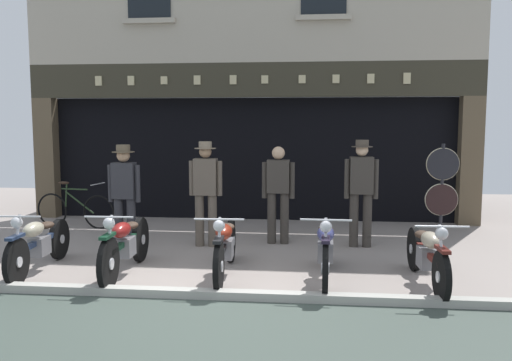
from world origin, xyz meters
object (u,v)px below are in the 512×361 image
at_px(motorcycle_center_right, 325,248).
at_px(assistant_far_right, 361,188).
at_px(leaning_bicycle, 75,209).
at_px(motorcycle_center_left, 125,244).
at_px(motorcycle_center, 225,245).
at_px(motorcycle_left, 39,242).
at_px(salesman_left, 124,189).
at_px(tyre_sign_pole, 442,183).
at_px(advert_board_near, 161,141).
at_px(salesman_right, 278,190).
at_px(shopkeeper_center, 206,188).
at_px(motorcycle_right, 427,254).

height_order(motorcycle_center_right, assistant_far_right, assistant_far_right).
bearing_deg(leaning_bicycle, motorcycle_center_left, 43.71).
bearing_deg(motorcycle_center, motorcycle_left, -0.97).
bearing_deg(motorcycle_center_right, salesman_left, -25.72).
height_order(assistant_far_right, leaning_bicycle, assistant_far_right).
relative_size(assistant_far_right, tyre_sign_pole, 1.05).
relative_size(motorcycle_left, leaning_bicycle, 1.14).
bearing_deg(assistant_far_right, advert_board_near, -31.73).
distance_m(tyre_sign_pole, advert_board_near, 5.89).
height_order(salesman_right, assistant_far_right, assistant_far_right).
xyz_separation_m(motorcycle_center_left, assistant_far_right, (3.35, 2.01, 0.57)).
height_order(shopkeeper_center, tyre_sign_pole, shopkeeper_center).
bearing_deg(salesman_left, motorcycle_center, 140.60).
height_order(motorcycle_center, motorcycle_center_right, motorcycle_center_right).
bearing_deg(shopkeeper_center, motorcycle_center_right, 138.28).
xyz_separation_m(shopkeeper_center, leaning_bicycle, (-2.93, 1.36, -0.62)).
xyz_separation_m(motorcycle_left, motorcycle_center, (2.62, 0.08, 0.01)).
height_order(motorcycle_center_right, motorcycle_right, motorcycle_center_right).
bearing_deg(shopkeeper_center, motorcycle_center, 109.87).
relative_size(motorcycle_center_right, salesman_right, 1.19).
distance_m(shopkeeper_center, leaning_bicycle, 3.29).
relative_size(assistant_far_right, leaning_bicycle, 1.04).
bearing_deg(motorcycle_center_right, leaning_bicycle, -31.06).
relative_size(motorcycle_center_left, tyre_sign_pole, 1.20).
relative_size(motorcycle_left, motorcycle_center_left, 0.96).
bearing_deg(salesman_left, assistant_far_right, -176.04).
xyz_separation_m(shopkeeper_center, salesman_right, (1.19, 0.33, -0.06)).
relative_size(motorcycle_right, leaning_bicycle, 1.15).
bearing_deg(leaning_bicycle, shopkeeper_center, 74.26).
relative_size(motorcycle_center_left, motorcycle_right, 1.04).
bearing_deg(motorcycle_right, advert_board_near, -45.81).
distance_m(motorcycle_left, salesman_right, 3.87).
relative_size(salesman_left, advert_board_near, 1.58).
distance_m(motorcycle_right, salesman_right, 3.04).
height_order(motorcycle_right, leaning_bicycle, leaning_bicycle).
relative_size(salesman_right, assistant_far_right, 0.93).
distance_m(motorcycle_center_left, assistant_far_right, 3.95).
height_order(motorcycle_center, advert_board_near, advert_board_near).
relative_size(salesman_right, advert_board_near, 1.55).
distance_m(motorcycle_center_left, motorcycle_right, 4.01).
bearing_deg(motorcycle_left, salesman_right, -150.66).
height_order(salesman_left, leaning_bicycle, salesman_left).
bearing_deg(advert_board_near, motorcycle_center_right, -51.89).
bearing_deg(assistant_far_right, salesman_right, -5.12).
relative_size(motorcycle_center_right, salesman_left, 1.16).
xyz_separation_m(motorcycle_left, salesman_right, (3.22, 2.09, 0.52)).
bearing_deg(motorcycle_center, motorcycle_center_left, 1.36).
xyz_separation_m(assistant_far_right, leaning_bicycle, (-5.52, 1.13, -0.64)).
xyz_separation_m(motorcycle_center_left, tyre_sign_pole, (4.81, 2.68, 0.58)).
height_order(salesman_left, salesman_right, salesman_left).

